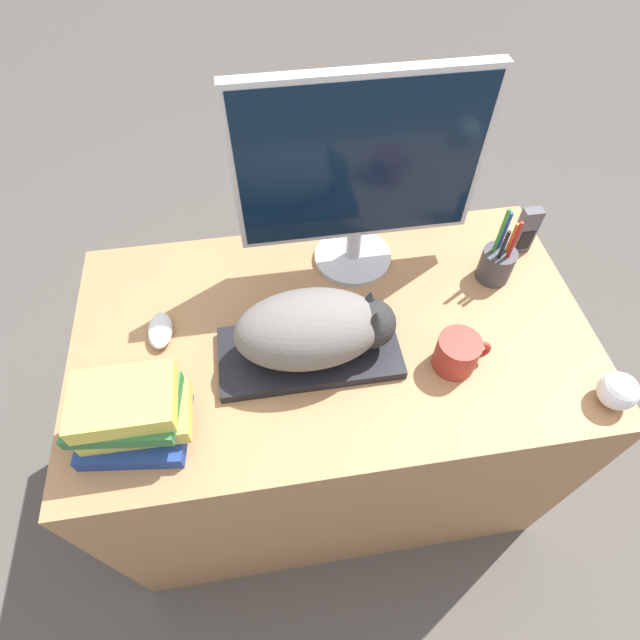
% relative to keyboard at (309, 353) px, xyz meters
% --- Properties ---
extents(ground_plane, '(12.00, 12.00, 0.00)m').
position_rel_keyboard_xyz_m(ground_plane, '(0.06, -0.28, -0.78)').
color(ground_plane, '#4C4742').
extents(desk, '(1.18, 0.68, 0.77)m').
position_rel_keyboard_xyz_m(desk, '(0.06, 0.06, -0.40)').
color(desk, '#9E7047').
rests_on(desk, ground_plane).
extents(keyboard, '(0.39, 0.18, 0.02)m').
position_rel_keyboard_xyz_m(keyboard, '(0.00, 0.00, 0.00)').
color(keyboard, black).
rests_on(keyboard, desk).
extents(cat, '(0.34, 0.18, 0.15)m').
position_rel_keyboard_xyz_m(cat, '(0.02, -0.00, 0.09)').
color(cat, '#66605B').
rests_on(cat, keyboard).
extents(monitor, '(0.54, 0.19, 0.49)m').
position_rel_keyboard_xyz_m(monitor, '(0.15, 0.27, 0.26)').
color(monitor, '#B7B7BC').
rests_on(monitor, desk).
extents(computer_mouse, '(0.05, 0.10, 0.03)m').
position_rel_keyboard_xyz_m(computer_mouse, '(-0.32, 0.11, 0.00)').
color(computer_mouse, silver).
rests_on(computer_mouse, desk).
extents(coffee_mug, '(0.12, 0.09, 0.08)m').
position_rel_keyboard_xyz_m(coffee_mug, '(0.31, -0.07, 0.03)').
color(coffee_mug, '#9E2D23').
rests_on(coffee_mug, desk).
extents(pen_cup, '(0.08, 0.08, 0.21)m').
position_rel_keyboard_xyz_m(pen_cup, '(0.48, 0.16, 0.04)').
color(pen_cup, '#38383D').
rests_on(pen_cup, desk).
extents(baseball, '(0.08, 0.08, 0.08)m').
position_rel_keyboard_xyz_m(baseball, '(0.60, -0.20, 0.03)').
color(baseball, silver).
rests_on(baseball, desk).
extents(phone, '(0.05, 0.03, 0.13)m').
position_rel_keyboard_xyz_m(phone, '(0.58, 0.24, 0.05)').
color(phone, '#4C4C51').
rests_on(phone, desk).
extents(book_stack, '(0.22, 0.18, 0.15)m').
position_rel_keyboard_xyz_m(book_stack, '(-0.36, -0.12, 0.06)').
color(book_stack, navy).
rests_on(book_stack, desk).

